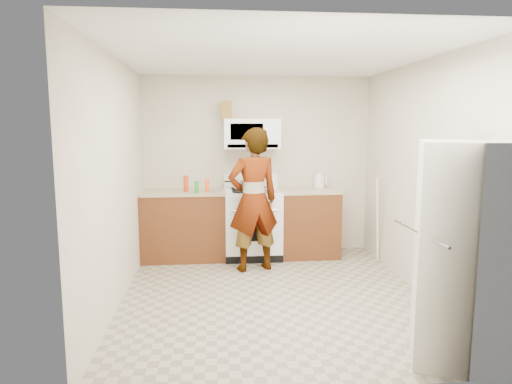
{
  "coord_description": "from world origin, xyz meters",
  "views": [
    {
      "loc": [
        -0.63,
        -4.67,
        1.81
      ],
      "look_at": [
        -0.14,
        0.55,
        1.05
      ],
      "focal_mm": 32.0,
      "sensor_mm": 36.0,
      "label": 1
    }
  ],
  "objects": [
    {
      "name": "tray",
      "position": [
        0.07,
        1.32,
        0.96
      ],
      "size": [
        0.29,
        0.23,
        0.05
      ],
      "primitive_type": "cube",
      "rotation": [
        0.0,
        0.0,
        0.31
      ],
      "color": "silver",
      "rests_on": "gas_range"
    },
    {
      "name": "person",
      "position": [
        -0.14,
        0.9,
        0.89
      ],
      "size": [
        0.74,
        0.59,
        1.79
      ],
      "primitive_type": "imported",
      "rotation": [
        0.0,
        0.0,
        3.41
      ],
      "color": "tan",
      "rests_on": "floor"
    },
    {
      "name": "gas_range",
      "position": [
        -0.1,
        1.48,
        0.49
      ],
      "size": [
        0.76,
        0.65,
        1.13
      ],
      "color": "white",
      "rests_on": "floor"
    },
    {
      "name": "right_wall",
      "position": [
        1.59,
        0.0,
        1.25
      ],
      "size": [
        0.02,
        3.6,
        2.5
      ],
      "primitive_type": "cube",
      "color": "beige",
      "rests_on": "floor"
    },
    {
      "name": "bottle_green_cap",
      "position": [
        -0.85,
        1.25,
        1.02
      ],
      "size": [
        0.06,
        0.06,
        0.17
      ],
      "primitive_type": "cylinder",
      "rotation": [
        0.0,
        0.0,
        -0.11
      ],
      "color": "#1A9128",
      "rests_on": "counter_left"
    },
    {
      "name": "pot_lid",
      "position": [
        -0.62,
        1.41,
        0.94
      ],
      "size": [
        0.29,
        0.29,
        0.01
      ],
      "primitive_type": "cylinder",
      "rotation": [
        0.0,
        0.0,
        -0.38
      ],
      "color": "white",
      "rests_on": "counter_left"
    },
    {
      "name": "cabinet_left",
      "position": [
        -1.04,
        1.49,
        0.45
      ],
      "size": [
        1.12,
        0.62,
        0.9
      ],
      "primitive_type": "cube",
      "color": "#613117",
      "rests_on": "floor"
    },
    {
      "name": "back_wall",
      "position": [
        0.0,
        1.79,
        1.25
      ],
      "size": [
        3.2,
        0.02,
        2.5
      ],
      "primitive_type": "cube",
      "color": "beige",
      "rests_on": "floor"
    },
    {
      "name": "broom",
      "position": [
        1.51,
        1.03,
        0.58
      ],
      "size": [
        0.15,
        0.22,
        1.14
      ],
      "primitive_type": "cylinder",
      "rotation": [
        0.14,
        -0.14,
        0.21
      ],
      "color": "white",
      "rests_on": "floor"
    },
    {
      "name": "floor",
      "position": [
        0.0,
        0.0,
        0.0
      ],
      "size": [
        3.6,
        3.6,
        0.0
      ],
      "primitive_type": "plane",
      "color": "gray",
      "rests_on": "ground"
    },
    {
      "name": "bottle_hot_sauce",
      "position": [
        -0.72,
        1.35,
        1.02
      ],
      "size": [
        0.07,
        0.07,
        0.17
      ],
      "primitive_type": "cylinder",
      "rotation": [
        0.0,
        0.0,
        0.23
      ],
      "color": "#FB541B",
      "rests_on": "counter_left"
    },
    {
      "name": "saucepan",
      "position": [
        -0.25,
        1.57,
        1.01
      ],
      "size": [
        0.24,
        0.24,
        0.11
      ],
      "primitive_type": "cylinder",
      "rotation": [
        0.0,
        0.0,
        0.16
      ],
      "color": "#BBBBBF",
      "rests_on": "gas_range"
    },
    {
      "name": "counter_right",
      "position": [
        0.68,
        1.49,
        0.92
      ],
      "size": [
        0.82,
        0.64,
        0.03
      ],
      "primitive_type": "cube",
      "color": "tan",
      "rests_on": "cabinet_right"
    },
    {
      "name": "bottle_spray",
      "position": [
        -1.0,
        1.42,
        1.04
      ],
      "size": [
        0.07,
        0.07,
        0.22
      ],
      "primitive_type": "cylinder",
      "rotation": [
        0.0,
        0.0,
        0.1
      ],
      "color": "#C43B0E",
      "rests_on": "counter_left"
    },
    {
      "name": "kettle",
      "position": [
        0.88,
        1.68,
        1.02
      ],
      "size": [
        0.18,
        0.18,
        0.18
      ],
      "primitive_type": "cylinder",
      "rotation": [
        0.0,
        0.0,
        -0.22
      ],
      "color": "white",
      "rests_on": "counter_right"
    },
    {
      "name": "fridge",
      "position": [
        1.27,
        -1.46,
        0.85
      ],
      "size": [
        0.91,
        0.91,
        1.7
      ],
      "primitive_type": "cube",
      "rotation": [
        0.0,
        0.0,
        -0.39
      ],
      "color": "silver",
      "rests_on": "floor"
    },
    {
      "name": "microwave",
      "position": [
        -0.1,
        1.61,
        1.7
      ],
      "size": [
        0.76,
        0.38,
        0.4
      ],
      "primitive_type": "cube",
      "color": "white",
      "rests_on": "back_wall"
    },
    {
      "name": "cabinet_right",
      "position": [
        0.68,
        1.49,
        0.45
      ],
      "size": [
        0.8,
        0.62,
        0.9
      ],
      "primitive_type": "cube",
      "color": "#613117",
      "rests_on": "floor"
    },
    {
      "name": "jug",
      "position": [
        -0.45,
        1.61,
        2.02
      ],
      "size": [
        0.14,
        0.14,
        0.24
      ],
      "primitive_type": "cube",
      "rotation": [
        0.0,
        0.0,
        0.02
      ],
      "color": "brown",
      "rests_on": "microwave"
    },
    {
      "name": "counter_left",
      "position": [
        -1.04,
        1.49,
        0.92
      ],
      "size": [
        1.14,
        0.64,
        0.03
      ],
      "primitive_type": "cube",
      "color": "tan",
      "rests_on": "cabinet_left"
    }
  ]
}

